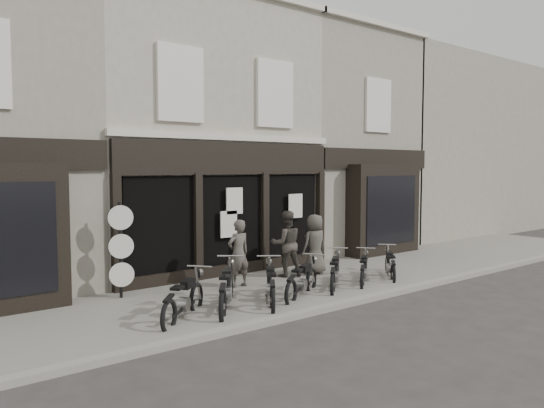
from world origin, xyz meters
TOP-DOWN VIEW (x-y plane):
  - ground_plane at (0.00, 0.00)m, footprint 90.00×90.00m
  - pavement at (0.00, 0.90)m, footprint 30.00×4.20m
  - kerb at (0.00, -1.25)m, footprint 30.00×0.25m
  - central_building at (0.00, 5.95)m, footprint 7.30×6.22m
  - neighbour_right at (6.35, 5.90)m, footprint 5.60×6.73m
  - filler_right at (14.50, 6.00)m, footprint 11.00×6.00m
  - motorcycle_0 at (-3.24, -0.05)m, footprint 1.81×1.54m
  - motorcycle_1 at (-2.16, -0.01)m, footprint 1.71×1.97m
  - motorcycle_2 at (-1.06, -0.19)m, footprint 1.49×1.89m
  - motorcycle_3 at (-0.10, -0.19)m, footprint 1.92×1.24m
  - motorcycle_4 at (1.19, -0.03)m, footprint 1.75×1.57m
  - motorcycle_5 at (2.23, -0.10)m, footprint 1.64×1.39m
  - motorcycle_6 at (3.37, -0.07)m, footprint 1.50×1.52m
  - man_left at (-0.77, 1.52)m, footprint 0.64×0.43m
  - man_centre at (1.05, 1.76)m, footprint 1.10×0.99m
  - man_right at (1.89, 1.48)m, footprint 0.86×0.57m
  - advert_sign_post at (-3.60, 2.29)m, footprint 0.56×0.37m

SIDE VIEW (x-z plane):
  - ground_plane at x=0.00m, z-range 0.00..0.00m
  - pavement at x=0.00m, z-range 0.00..0.12m
  - kerb at x=0.00m, z-range 0.00..0.13m
  - motorcycle_6 at x=3.37m, z-range -0.09..0.83m
  - motorcycle_5 at x=2.23m, z-range -0.10..0.83m
  - motorcycle_3 at x=-0.10m, z-range -0.10..0.90m
  - motorcycle_4 at x=1.19m, z-range -0.10..0.91m
  - motorcycle_0 at x=-3.24m, z-range -0.11..0.92m
  - motorcycle_2 at x=-1.06m, z-range -0.11..0.94m
  - motorcycle_1 at x=-2.16m, z-range -0.12..1.01m
  - man_right at x=1.89m, z-range 0.12..1.85m
  - man_left at x=-0.77m, z-range 0.12..1.86m
  - man_centre at x=1.05m, z-range 0.12..1.98m
  - advert_sign_post at x=-3.60m, z-range -0.03..2.36m
  - neighbour_right at x=6.35m, z-range -0.13..8.21m
  - central_building at x=0.00m, z-range -0.09..8.25m
  - filler_right at x=14.50m, z-range 0.00..8.20m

